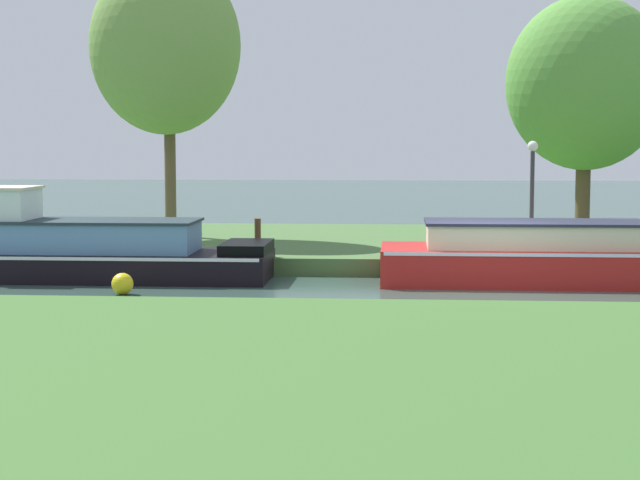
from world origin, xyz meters
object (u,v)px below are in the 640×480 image
(lamp_post, at_px, (532,183))
(mooring_post_near, at_px, (258,237))
(black_barge, at_px, (95,250))
(willow_tree_centre, at_px, (586,83))
(willow_tree_left, at_px, (165,46))
(red_narrowboat, at_px, (540,256))
(channel_buoy, at_px, (122,284))

(lamp_post, distance_m, mooring_post_near, 6.44)
(black_barge, xyz_separation_m, willow_tree_centre, (11.83, 7.27, 3.98))
(willow_tree_left, distance_m, lamp_post, 10.80)
(mooring_post_near, bearing_deg, willow_tree_centre, 35.29)
(red_narrowboat, distance_m, willow_tree_centre, 8.58)
(willow_tree_centre, distance_m, channel_buoy, 14.96)
(willow_tree_left, height_order, willow_tree_centre, willow_tree_left)
(red_narrowboat, distance_m, mooring_post_near, 6.40)
(lamp_post, bearing_deg, red_narrowboat, -91.05)
(mooring_post_near, bearing_deg, red_narrowboat, -12.00)
(lamp_post, xyz_separation_m, mooring_post_near, (-6.29, -0.51, -1.25))
(lamp_post, bearing_deg, black_barge, -169.32)
(willow_tree_left, bearing_deg, lamp_post, -23.02)
(lamp_post, relative_size, channel_buoy, 6.07)
(red_narrowboat, relative_size, channel_buoy, 15.75)
(willow_tree_centre, xyz_separation_m, channel_buoy, (-10.60, -9.60, -4.40))
(black_barge, distance_m, willow_tree_left, 7.66)
(willow_tree_centre, bearing_deg, channel_buoy, -137.86)
(black_barge, xyz_separation_m, red_narrowboat, (9.71, 0.00, -0.06))
(willow_tree_left, relative_size, mooring_post_near, 8.82)
(lamp_post, bearing_deg, mooring_post_near, -175.41)
(willow_tree_centre, distance_m, mooring_post_near, 10.95)
(willow_tree_left, distance_m, willow_tree_centre, 11.62)
(willow_tree_centre, bearing_deg, red_narrowboat, -106.31)
(willow_tree_left, distance_m, mooring_post_near, 7.25)
(black_barge, distance_m, willow_tree_centre, 14.45)
(channel_buoy, bearing_deg, black_barge, 117.79)
(red_narrowboat, bearing_deg, willow_tree_centre, 73.69)
(willow_tree_centre, bearing_deg, willow_tree_left, -172.88)
(red_narrowboat, xyz_separation_m, mooring_post_near, (-6.26, 1.33, 0.25))
(black_barge, distance_m, lamp_post, 10.02)
(willow_tree_left, relative_size, willow_tree_centre, 1.14)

